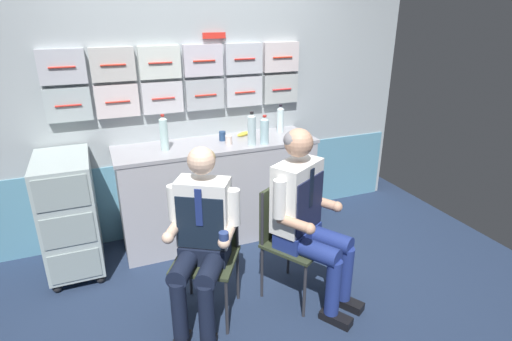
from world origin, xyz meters
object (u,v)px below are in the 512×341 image
Objects in this scene: service_trolley at (70,212)px; snack_banana at (244,134)px; folding_chair_right at (286,229)px; crew_member_right at (306,211)px; folding_chair_left at (209,241)px; water_bottle_blue_cap at (164,133)px; paper_cup_blue at (229,140)px; crew_member_left at (201,235)px.

service_trolley is 1.61m from snack_banana.
crew_member_right reaches higher than folding_chair_right.
crew_member_right is 1.23m from snack_banana.
snack_banana reaches higher than folding_chair_left.
service_trolley reaches higher than folding_chair_left.
paper_cup_blue is (0.54, -0.05, -0.10)m from water_bottle_blue_cap.
folding_chair_left is 1.00× the size of folding_chair_right.
crew_member_right is at bearing -15.48° from folding_chair_left.
crew_member_right reaches higher than water_bottle_blue_cap.
crew_member_right reaches higher than folding_chair_left.
crew_member_left is 1.41m from snack_banana.
folding_chair_left is 4.91× the size of snack_banana.
folding_chair_left is at bearing -117.32° from paper_cup_blue.
water_bottle_blue_cap is 1.75× the size of snack_banana.
crew_member_left reaches higher than paper_cup_blue.
crew_member_right is 7.46× the size of snack_banana.
crew_member_left is at bearing -89.15° from water_bottle_blue_cap.
water_bottle_blue_cap reaches higher than folding_chair_right.
paper_cup_blue is at bearing 0.54° from service_trolley.
folding_chair_right is at bearing -4.38° from folding_chair_left.
service_trolley is 1.40m from paper_cup_blue.
service_trolley is at bearing 148.91° from folding_chair_right.
folding_chair_right is at bearing -54.79° from water_bottle_blue_cap.
service_trolley is 0.75× the size of crew_member_right.
service_trolley is 1.14× the size of folding_chair_right.
folding_chair_left is 1.05m from paper_cup_blue.
paper_cup_blue is (-0.13, 0.89, 0.43)m from folding_chair_right.
snack_banana is at bearing 57.98° from crew_member_left.
folding_chair_left is at bearing -83.68° from water_bottle_blue_cap.
folding_chair_left is at bearing -122.16° from snack_banana.
paper_cup_blue reaches higher than folding_chair_right.
crew_member_right is at bearing -55.29° from water_bottle_blue_cap.
service_trolley is 1.71m from folding_chair_right.
paper_cup_blue is 0.44× the size of snack_banana.
folding_chair_right is (0.57, -0.04, 0.00)m from folding_chair_left.
crew_member_left is at bearing -117.85° from paper_cup_blue.
service_trolley is at bearing -175.43° from water_bottle_blue_cap.
water_bottle_blue_cap is at bearing 90.85° from crew_member_left.
service_trolley is 1.22m from folding_chair_left.
folding_chair_left is 0.66× the size of crew_member_right.
paper_cup_blue reaches higher than service_trolley.
crew_member_left is 1.11m from water_bottle_blue_cap.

